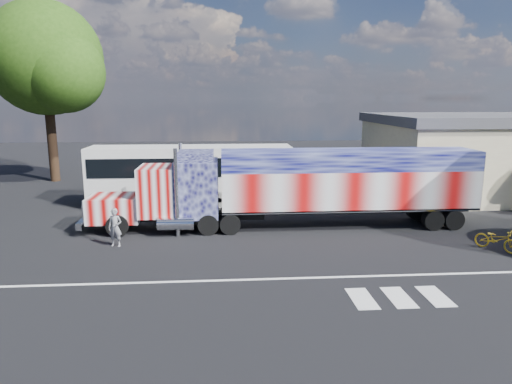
{
  "coord_description": "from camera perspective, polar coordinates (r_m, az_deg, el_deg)",
  "views": [
    {
      "loc": [
        -1.55,
        -18.0,
        6.23
      ],
      "look_at": [
        0.0,
        3.0,
        1.9
      ],
      "focal_mm": 32.0,
      "sensor_mm": 36.0,
      "label": 1
    }
  ],
  "objects": [
    {
      "name": "ground",
      "position": [
        19.11,
        0.67,
        -7.41
      ],
      "size": [
        100.0,
        100.0,
        0.0
      ],
      "primitive_type": "plane",
      "color": "black"
    },
    {
      "name": "lane_markings",
      "position": [
        15.87,
        8.15,
        -11.6
      ],
      "size": [
        30.0,
        2.67,
        0.01
      ],
      "color": "silver",
      "rests_on": "ground"
    },
    {
      "name": "semi_truck",
      "position": [
        22.28,
        5.58,
        0.86
      ],
      "size": [
        19.04,
        3.01,
        4.06
      ],
      "color": "black",
      "rests_on": "ground"
    },
    {
      "name": "coach_bus",
      "position": [
        27.49,
        -8.09,
        2.22
      ],
      "size": [
        11.89,
        2.77,
        3.46
      ],
      "color": "silver",
      "rests_on": "ground"
    },
    {
      "name": "woman",
      "position": [
        20.41,
        -17.2,
        -4.26
      ],
      "size": [
        0.68,
        0.52,
        1.66
      ],
      "primitive_type": "imported",
      "rotation": [
        0.0,
        0.0,
        -0.23
      ],
      "color": "slate",
      "rests_on": "ground"
    },
    {
      "name": "bicycle",
      "position": [
        21.57,
        27.88,
        -5.26
      ],
      "size": [
        1.58,
        1.79,
        0.94
      ],
      "primitive_type": "imported",
      "rotation": [
        0.0,
        0.0,
        0.66
      ],
      "color": "gold",
      "rests_on": "ground"
    },
    {
      "name": "tree_nw_a",
      "position": [
        37.89,
        -24.72,
        14.86
      ],
      "size": [
        8.68,
        8.27,
        13.25
      ],
      "color": "black",
      "rests_on": "ground"
    }
  ]
}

